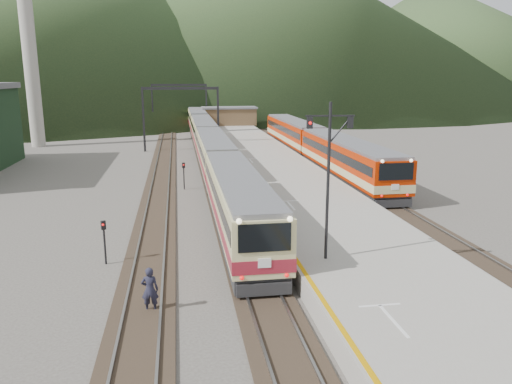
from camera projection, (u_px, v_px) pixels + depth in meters
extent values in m
cube|color=black|center=(213.00, 171.00, 49.63)|extent=(2.60, 200.00, 0.12)
cube|color=slate|center=(206.00, 170.00, 49.49)|extent=(0.10, 200.00, 0.14)
cube|color=slate|center=(220.00, 170.00, 49.71)|extent=(0.10, 200.00, 0.14)
cube|color=black|center=(162.00, 172.00, 48.87)|extent=(2.60, 200.00, 0.12)
cube|color=slate|center=(155.00, 172.00, 48.74)|extent=(0.10, 200.00, 0.14)
cube|color=slate|center=(170.00, 171.00, 48.95)|extent=(0.10, 200.00, 0.14)
cube|color=black|center=(325.00, 168.00, 51.37)|extent=(2.60, 200.00, 0.12)
cube|color=slate|center=(318.00, 167.00, 51.23)|extent=(0.10, 200.00, 0.14)
cube|color=slate|center=(331.00, 167.00, 51.45)|extent=(0.10, 200.00, 0.14)
cube|color=gray|center=(272.00, 169.00, 48.45)|extent=(8.00, 100.00, 1.00)
cube|color=black|center=(144.00, 120.00, 62.03)|extent=(0.25, 0.25, 8.00)
cube|color=black|center=(218.00, 119.00, 63.44)|extent=(0.25, 0.25, 8.00)
cube|color=black|center=(180.00, 88.00, 61.87)|extent=(9.30, 0.22, 0.35)
cube|color=black|center=(153.00, 107.00, 86.08)|extent=(0.25, 0.25, 8.00)
cube|color=black|center=(206.00, 107.00, 87.49)|extent=(0.25, 0.25, 8.00)
cube|color=black|center=(179.00, 85.00, 85.93)|extent=(9.30, 0.22, 0.35)
cylinder|color=#9E998E|center=(27.00, 30.00, 64.08)|extent=(1.80, 1.80, 30.00)
cube|color=brown|center=(229.00, 117.00, 86.50)|extent=(9.00, 4.00, 2.80)
cube|color=slate|center=(229.00, 108.00, 86.15)|extent=(9.40, 4.40, 0.30)
cone|color=#284021|center=(72.00, 18.00, 181.11)|extent=(180.00, 180.00, 60.00)
cone|color=#284021|center=(247.00, 13.00, 228.49)|extent=(220.00, 220.00, 75.00)
cone|color=#284021|center=(429.00, 40.00, 224.19)|extent=(160.00, 160.00, 50.00)
cube|color=tan|center=(238.00, 205.00, 29.30)|extent=(2.69, 18.10, 3.29)
cube|color=tan|center=(214.00, 156.00, 47.19)|extent=(2.69, 18.10, 3.29)
cube|color=tan|center=(204.00, 134.00, 65.09)|extent=(2.69, 18.10, 3.29)
cube|color=tan|center=(198.00, 122.00, 82.99)|extent=(2.69, 18.10, 3.29)
cube|color=#A41F00|center=(347.00, 158.00, 44.55)|extent=(3.06, 20.55, 3.73)
cube|color=#A41F00|center=(293.00, 133.00, 64.81)|extent=(3.06, 20.55, 3.73)
cylinder|color=black|center=(328.00, 183.00, 22.38)|extent=(0.14, 0.14, 7.18)
cube|color=black|center=(330.00, 116.00, 21.71)|extent=(2.20, 0.22, 0.07)
cube|color=black|center=(310.00, 123.00, 21.70)|extent=(0.26, 0.20, 0.50)
cube|color=black|center=(350.00, 123.00, 21.85)|extent=(0.26, 0.20, 0.50)
cylinder|color=black|center=(184.00, 178.00, 41.63)|extent=(0.10, 0.10, 2.00)
cube|color=black|center=(184.00, 165.00, 41.39)|extent=(0.26, 0.22, 0.45)
cylinder|color=black|center=(105.00, 245.00, 24.98)|extent=(0.10, 0.10, 2.00)
cube|color=black|center=(103.00, 225.00, 24.75)|extent=(0.27, 0.24, 0.45)
imported|color=#1E1D2E|center=(150.00, 290.00, 19.92)|extent=(0.72, 0.50, 1.89)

